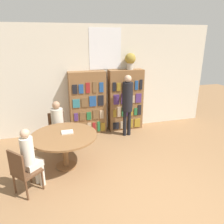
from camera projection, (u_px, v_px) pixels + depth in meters
ground_plane at (156, 205)px, 3.65m from camera, size 16.00×16.00×0.00m
wall_back at (105, 79)px, 6.29m from camera, size 6.40×0.07×3.00m
bookshelf_left at (88, 103)px, 6.17m from camera, size 1.01×0.34×1.78m
bookshelf_right at (126, 100)px, 6.46m from camera, size 1.01×0.34×1.78m
flower_vase at (130, 60)px, 6.11m from camera, size 0.31×0.31×0.46m
reading_table at (64, 139)px, 4.54m from camera, size 1.37×1.37×0.75m
chair_near_camera at (23, 170)px, 3.77m from camera, size 0.56×0.56×0.88m
chair_left_side at (57, 128)px, 5.49m from camera, size 0.44×0.44×0.88m
seated_reader_left at (58, 123)px, 5.26m from camera, size 0.32×0.40×1.23m
seated_reader_right at (31, 156)px, 3.86m from camera, size 0.39×0.38×1.21m
librarian_standing at (127, 100)px, 5.92m from camera, size 0.29×0.56×1.72m
open_book_on_table at (67, 132)px, 4.59m from camera, size 0.24×0.18×0.03m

